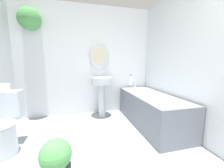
{
  "coord_description": "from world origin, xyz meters",
  "views": [
    {
      "loc": [
        -0.22,
        -0.33,
        1.15
      ],
      "look_at": [
        0.3,
        1.74,
        0.83
      ],
      "focal_mm": 22.0,
      "sensor_mm": 36.0,
      "label": 1
    }
  ],
  "objects_px": {
    "toilet": "(2,127)",
    "shampoo_bottle": "(131,80)",
    "pedestal_sink": "(102,87)",
    "toilet_paper_roll": "(5,88)",
    "bathtub": "(150,109)",
    "potted_plant": "(56,160)"
  },
  "relations": [
    {
      "from": "toilet",
      "to": "bathtub",
      "type": "height_order",
      "value": "toilet"
    },
    {
      "from": "toilet",
      "to": "toilet_paper_roll",
      "type": "xyz_separation_m",
      "value": [
        0.0,
        0.19,
        0.49
      ]
    },
    {
      "from": "toilet",
      "to": "potted_plant",
      "type": "distance_m",
      "value": 0.99
    },
    {
      "from": "shampoo_bottle",
      "to": "potted_plant",
      "type": "distance_m",
      "value": 2.25
    },
    {
      "from": "shampoo_bottle",
      "to": "toilet_paper_roll",
      "type": "xyz_separation_m",
      "value": [
        -2.17,
        -0.79,
        0.06
      ]
    },
    {
      "from": "toilet",
      "to": "shampoo_bottle",
      "type": "distance_m",
      "value": 2.42
    },
    {
      "from": "pedestal_sink",
      "to": "bathtub",
      "type": "relative_size",
      "value": 0.57
    },
    {
      "from": "pedestal_sink",
      "to": "shampoo_bottle",
      "type": "relative_size",
      "value": 3.99
    },
    {
      "from": "toilet",
      "to": "toilet_paper_roll",
      "type": "relative_size",
      "value": 7.02
    },
    {
      "from": "potted_plant",
      "to": "toilet_paper_roll",
      "type": "xyz_separation_m",
      "value": [
        -0.73,
        0.85,
        0.6
      ]
    },
    {
      "from": "toilet",
      "to": "bathtub",
      "type": "bearing_deg",
      "value": 6.72
    },
    {
      "from": "bathtub",
      "to": "toilet_paper_roll",
      "type": "xyz_separation_m",
      "value": [
        -2.29,
        -0.08,
        0.52
      ]
    },
    {
      "from": "pedestal_sink",
      "to": "shampoo_bottle",
      "type": "bearing_deg",
      "value": 7.86
    },
    {
      "from": "shampoo_bottle",
      "to": "potted_plant",
      "type": "xyz_separation_m",
      "value": [
        -1.43,
        -1.64,
        -0.55
      ]
    },
    {
      "from": "bathtub",
      "to": "toilet_paper_roll",
      "type": "relative_size",
      "value": 15.28
    },
    {
      "from": "toilet",
      "to": "shampoo_bottle",
      "type": "bearing_deg",
      "value": 24.47
    },
    {
      "from": "toilet",
      "to": "toilet_paper_roll",
      "type": "distance_m",
      "value": 0.53
    },
    {
      "from": "toilet_paper_roll",
      "to": "toilet",
      "type": "bearing_deg",
      "value": -90.0
    },
    {
      "from": "bathtub",
      "to": "shampoo_bottle",
      "type": "relative_size",
      "value": 7.01
    },
    {
      "from": "toilet_paper_roll",
      "to": "pedestal_sink",
      "type": "bearing_deg",
      "value": 25.45
    },
    {
      "from": "bathtub",
      "to": "toilet_paper_roll",
      "type": "height_order",
      "value": "toilet_paper_roll"
    },
    {
      "from": "pedestal_sink",
      "to": "potted_plant",
      "type": "distance_m",
      "value": 1.77
    }
  ]
}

